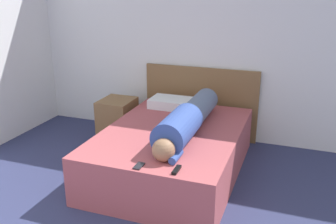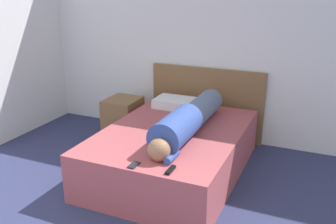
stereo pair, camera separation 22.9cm
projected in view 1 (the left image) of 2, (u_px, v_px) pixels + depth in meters
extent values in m
cube|color=white|center=(216.00, 41.00, 4.75)|extent=(6.22, 0.06, 2.60)
cube|color=#A84C51|center=(173.00, 151.00, 4.09)|extent=(1.41, 2.00, 0.50)
cube|color=brown|center=(200.00, 103.00, 5.01)|extent=(1.53, 0.04, 0.95)
cube|color=brown|center=(118.00, 120.00, 4.95)|extent=(0.41, 0.47, 0.56)
sphere|color=#936B4C|center=(164.00, 150.00, 3.27)|extent=(0.21, 0.21, 0.21)
cylinder|color=#334C99|center=(178.00, 129.00, 3.61)|extent=(0.32, 0.67, 0.32)
cylinder|color=slate|center=(198.00, 108.00, 4.26)|extent=(0.27, 0.79, 0.27)
cylinder|color=#334C99|center=(176.00, 156.00, 3.31)|extent=(0.07, 0.22, 0.07)
cube|color=white|center=(171.00, 103.00, 4.73)|extent=(0.51, 0.35, 0.12)
cube|color=black|center=(177.00, 170.00, 3.12)|extent=(0.04, 0.15, 0.02)
cube|color=black|center=(139.00, 166.00, 3.20)|extent=(0.06, 0.13, 0.01)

